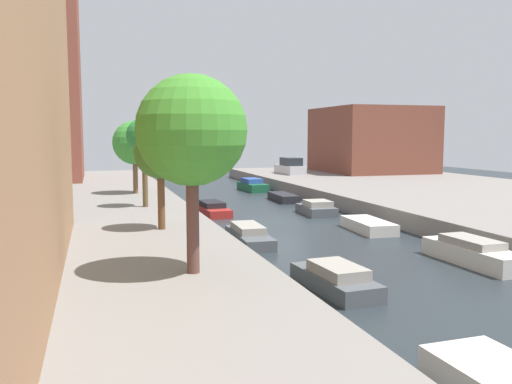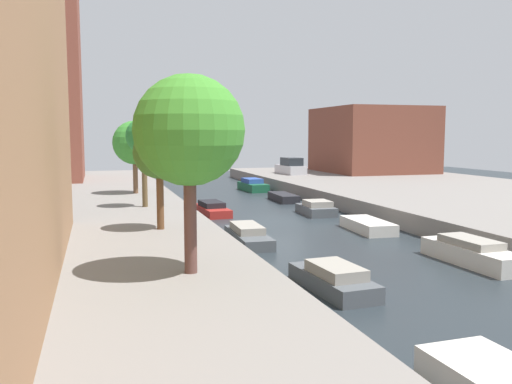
% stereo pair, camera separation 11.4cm
% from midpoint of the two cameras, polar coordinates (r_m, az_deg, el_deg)
% --- Properties ---
extents(ground_plane, '(84.00, 84.00, 0.00)m').
position_cam_midpoint_polar(ground_plane, '(30.41, 2.72, -3.13)').
color(ground_plane, '#232B30').
extents(quay_right, '(20.00, 64.00, 1.00)m').
position_cam_midpoint_polar(quay_right, '(38.01, 24.57, -1.06)').
color(quay_right, gray).
rests_on(quay_right, ground_plane).
extents(apartment_tower_far, '(10.00, 9.55, 26.98)m').
position_cam_midpoint_polar(apartment_tower_far, '(50.86, -24.22, 16.48)').
color(apartment_tower_far, brown).
rests_on(apartment_tower_far, quay_left).
extents(low_block_right, '(10.00, 10.87, 6.72)m').
position_cam_midpoint_polar(low_block_right, '(57.77, 12.33, 5.46)').
color(low_block_right, brown).
rests_on(low_block_right, quay_right).
extents(street_tree_0, '(3.09, 3.09, 5.56)m').
position_cam_midpoint_polar(street_tree_0, '(14.91, -6.94, 6.44)').
color(street_tree_0, brown).
rests_on(street_tree_0, quay_left).
extents(street_tree_1, '(2.15, 2.15, 4.24)m').
position_cam_midpoint_polar(street_tree_1, '(22.18, -10.15, 4.06)').
color(street_tree_1, brown).
rests_on(street_tree_1, quay_left).
extents(street_tree_2, '(1.91, 1.91, 4.80)m').
position_cam_midpoint_polar(street_tree_2, '(29.33, -11.80, 5.74)').
color(street_tree_2, brown).
rests_on(street_tree_2, quay_left).
extents(street_tree_3, '(2.88, 2.88, 4.82)m').
position_cam_midpoint_polar(street_tree_3, '(36.32, -12.75, 5.13)').
color(street_tree_3, brown).
rests_on(street_tree_3, quay_left).
extents(parked_car, '(1.87, 4.47, 1.64)m').
position_cam_midpoint_polar(parked_car, '(53.42, 3.80, 2.67)').
color(parked_car, '#B7B7BC').
rests_on(parked_car, quay_right).
extents(moored_boat_left_1, '(1.64, 3.82, 0.88)m').
position_cam_midpoint_polar(moored_boat_left_1, '(17.18, 8.46, -9.20)').
color(moored_boat_left_1, '#4C5156').
rests_on(moored_boat_left_1, ground_plane).
extents(moored_boat_left_2, '(1.48, 4.42, 0.82)m').
position_cam_midpoint_polar(moored_boat_left_2, '(24.30, -0.72, -4.65)').
color(moored_boat_left_2, '#4C5156').
rests_on(moored_boat_left_2, ground_plane).
extents(moored_boat_left_3, '(1.65, 4.14, 0.81)m').
position_cam_midpoint_polar(moored_boat_left_3, '(32.97, -4.63, -1.82)').
color(moored_boat_left_3, maroon).
rests_on(moored_boat_left_3, ground_plane).
extents(moored_boat_right_1, '(1.53, 4.51, 0.98)m').
position_cam_midpoint_polar(moored_boat_right_1, '(21.98, 22.19, -6.05)').
color(moored_boat_right_1, beige).
rests_on(moored_boat_right_1, ground_plane).
extents(moored_boat_right_2, '(1.80, 3.81, 0.57)m').
position_cam_midpoint_polar(moored_boat_right_2, '(27.84, 11.97, -3.53)').
color(moored_boat_right_2, beige).
rests_on(moored_boat_right_2, ground_plane).
extents(moored_boat_right_3, '(1.82, 3.17, 0.90)m').
position_cam_midpoint_polar(moored_boat_right_3, '(33.01, 6.56, -1.77)').
color(moored_boat_right_3, '#4C5156').
rests_on(moored_boat_right_3, ground_plane).
extents(moored_boat_right_4, '(1.42, 3.84, 0.55)m').
position_cam_midpoint_polar(moored_boat_right_4, '(39.51, 3.01, -0.58)').
color(moored_boat_right_4, '#232328').
rests_on(moored_boat_right_4, ground_plane).
extents(moored_boat_right_5, '(1.86, 4.01, 1.08)m').
position_cam_midpoint_polar(moored_boat_right_5, '(46.75, -0.27, 0.69)').
color(moored_boat_right_5, '#195638').
rests_on(moored_boat_right_5, ground_plane).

